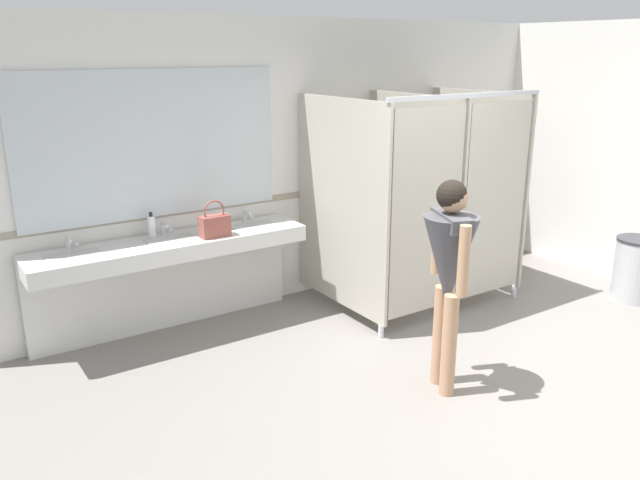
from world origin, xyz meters
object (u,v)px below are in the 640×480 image
(handbag, at_px, (215,225))
(soap_dispenser, at_px, (152,226))
(person_standing, at_px, (449,262))
(trash_bin, at_px, (635,269))

(handbag, distance_m, soap_dispenser, 0.55)
(person_standing, height_order, soap_dispenser, person_standing)
(handbag, relative_size, soap_dispenser, 1.46)
(soap_dispenser, bearing_deg, trash_bin, -24.26)
(trash_bin, bearing_deg, soap_dispenser, 155.74)
(trash_bin, height_order, soap_dispenser, soap_dispenser)
(person_standing, xyz_separation_m, soap_dispenser, (-1.42, 2.17, -0.02))
(person_standing, distance_m, handbag, 2.10)
(trash_bin, xyz_separation_m, soap_dispenser, (-4.30, 1.94, 0.66))
(trash_bin, distance_m, handbag, 4.23)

